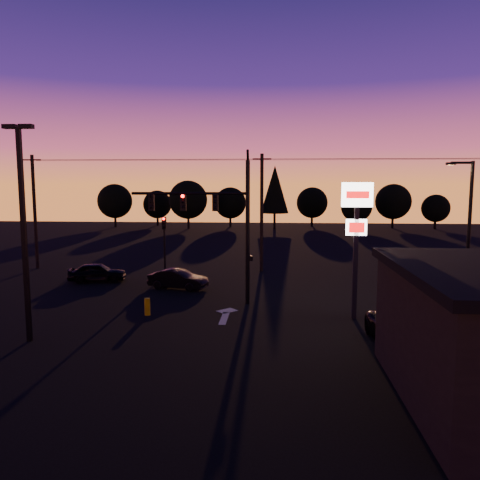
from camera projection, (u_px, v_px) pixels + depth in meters
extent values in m
plane|color=black|center=(212.00, 324.00, 22.55)|extent=(120.00, 120.00, 0.00)
cube|color=beige|center=(224.00, 318.00, 23.51)|extent=(0.35, 2.20, 0.01)
cube|color=beige|center=(227.00, 311.00, 24.89)|extent=(1.20, 1.20, 0.01)
cylinder|color=black|center=(248.00, 233.00, 25.93)|extent=(0.24, 0.24, 8.00)
cylinder|color=black|center=(248.00, 157.00, 25.43)|extent=(0.14, 0.52, 0.76)
cylinder|color=black|center=(189.00, 193.00, 25.91)|extent=(6.50, 0.16, 0.16)
cube|color=black|center=(215.00, 203.00, 25.86)|extent=(0.32, 0.22, 0.95)
sphere|color=black|center=(215.00, 196.00, 25.69)|extent=(0.18, 0.18, 0.18)
sphere|color=black|center=(215.00, 202.00, 25.72)|extent=(0.18, 0.18, 0.18)
sphere|color=black|center=(215.00, 207.00, 25.76)|extent=(0.18, 0.18, 0.18)
cube|color=black|center=(183.00, 202.00, 25.99)|extent=(0.32, 0.22, 0.95)
sphere|color=#FF0705|center=(183.00, 196.00, 25.82)|extent=(0.18, 0.18, 0.18)
sphere|color=black|center=(183.00, 202.00, 25.86)|extent=(0.18, 0.18, 0.18)
sphere|color=black|center=(183.00, 207.00, 25.89)|extent=(0.18, 0.18, 0.18)
cube|color=black|center=(151.00, 202.00, 26.12)|extent=(0.32, 0.22, 0.95)
sphere|color=black|center=(151.00, 196.00, 25.95)|extent=(0.18, 0.18, 0.18)
sphere|color=black|center=(151.00, 202.00, 25.99)|extent=(0.18, 0.18, 0.18)
sphere|color=black|center=(151.00, 207.00, 26.02)|extent=(0.18, 0.18, 0.18)
cube|color=black|center=(251.00, 258.00, 26.08)|extent=(0.22, 0.18, 0.28)
cylinder|color=black|center=(165.00, 252.00, 34.09)|extent=(0.14, 0.14, 3.60)
cube|color=black|center=(164.00, 223.00, 33.84)|extent=(0.30, 0.20, 0.90)
sphere|color=#FF0705|center=(164.00, 219.00, 33.69)|extent=(0.18, 0.18, 0.18)
sphere|color=black|center=(164.00, 223.00, 33.72)|extent=(0.18, 0.18, 0.18)
sphere|color=black|center=(164.00, 227.00, 33.75)|extent=(0.18, 0.18, 0.18)
cube|color=black|center=(24.00, 237.00, 19.60)|extent=(0.18, 0.18, 9.00)
cube|color=black|center=(10.00, 127.00, 19.08)|extent=(0.55, 0.30, 0.18)
cube|color=black|center=(26.00, 126.00, 19.03)|extent=(0.55, 0.30, 0.18)
cube|color=black|center=(355.00, 255.00, 23.15)|extent=(0.22, 0.22, 6.40)
cube|color=white|center=(357.00, 195.00, 22.79)|extent=(1.50, 0.25, 1.20)
cube|color=red|center=(358.00, 195.00, 22.65)|extent=(1.10, 0.02, 0.35)
cube|color=white|center=(356.00, 227.00, 22.98)|extent=(1.00, 0.22, 0.80)
cube|color=red|center=(357.00, 228.00, 22.85)|extent=(0.75, 0.02, 0.50)
cylinder|color=black|center=(469.00, 232.00, 26.50)|extent=(0.20, 0.20, 8.00)
cylinder|color=black|center=(462.00, 163.00, 26.08)|extent=(1.20, 0.14, 0.14)
cube|color=black|center=(451.00, 164.00, 26.13)|extent=(0.50, 0.22, 0.14)
plane|color=#FFB759|center=(451.00, 165.00, 26.14)|extent=(0.35, 0.35, 0.00)
cylinder|color=black|center=(35.00, 212.00, 37.05)|extent=(0.26, 0.26, 9.00)
cube|color=black|center=(32.00, 160.00, 36.56)|extent=(1.40, 0.10, 0.10)
cylinder|color=black|center=(262.00, 213.00, 35.74)|extent=(0.26, 0.26, 9.00)
cube|color=black|center=(262.00, 159.00, 35.25)|extent=(1.40, 0.10, 0.10)
cylinder|color=black|center=(143.00, 160.00, 35.32)|extent=(18.00, 0.02, 0.02)
cylinder|color=black|center=(145.00, 159.00, 35.91)|extent=(18.00, 0.02, 0.02)
cylinder|color=black|center=(147.00, 160.00, 36.51)|extent=(18.00, 0.02, 0.02)
cylinder|color=black|center=(385.00, 159.00, 34.00)|extent=(18.00, 0.02, 0.02)
cylinder|color=black|center=(383.00, 158.00, 34.59)|extent=(18.00, 0.02, 0.02)
cylinder|color=black|center=(382.00, 160.00, 35.19)|extent=(18.00, 0.02, 0.02)
cube|color=black|center=(428.00, 321.00, 18.29)|extent=(2.20, 0.05, 1.60)
cylinder|color=#C3AD06|center=(147.00, 307.00, 24.05)|extent=(0.29, 0.29, 0.88)
cylinder|color=black|center=(115.00, 222.00, 73.57)|extent=(0.36, 0.36, 1.62)
sphere|color=black|center=(115.00, 201.00, 73.19)|extent=(5.36, 5.36, 5.36)
cylinder|color=black|center=(158.00, 221.00, 76.12)|extent=(0.36, 0.36, 1.38)
sphere|color=black|center=(157.00, 204.00, 75.79)|extent=(4.54, 4.54, 4.54)
cylinder|color=black|center=(188.00, 223.00, 70.71)|extent=(0.36, 0.36, 1.75)
sphere|color=black|center=(188.00, 200.00, 70.29)|extent=(5.77, 5.78, 5.78)
cylinder|color=black|center=(230.00, 222.00, 74.25)|extent=(0.36, 0.36, 1.50)
sphere|color=black|center=(230.00, 203.00, 73.89)|extent=(4.95, 4.95, 4.95)
cylinder|color=black|center=(274.00, 221.00, 70.72)|extent=(0.36, 0.36, 2.38)
cone|color=black|center=(275.00, 189.00, 70.15)|extent=(4.18, 4.18, 7.12)
cylinder|color=black|center=(312.00, 221.00, 75.28)|extent=(0.36, 0.36, 1.50)
sphere|color=black|center=(312.00, 203.00, 74.92)|extent=(4.95, 4.95, 4.95)
cylinder|color=black|center=(356.00, 225.00, 68.91)|extent=(0.36, 0.36, 1.38)
sphere|color=black|center=(357.00, 207.00, 68.58)|extent=(4.54, 4.54, 4.54)
cylinder|color=black|center=(392.00, 223.00, 71.43)|extent=(0.36, 0.36, 1.62)
sphere|color=black|center=(393.00, 202.00, 71.04)|extent=(5.36, 5.36, 5.36)
cylinder|color=black|center=(435.00, 225.00, 70.02)|extent=(0.36, 0.36, 1.25)
sphere|color=black|center=(436.00, 208.00, 69.72)|extent=(4.12, 4.12, 4.12)
imported|color=black|center=(97.00, 272.00, 32.29)|extent=(4.10, 2.32, 1.32)
imported|color=black|center=(178.00, 279.00, 30.12)|extent=(4.03, 2.24, 1.26)
imported|color=black|center=(404.00, 332.00, 19.21)|extent=(2.43, 4.98, 1.36)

